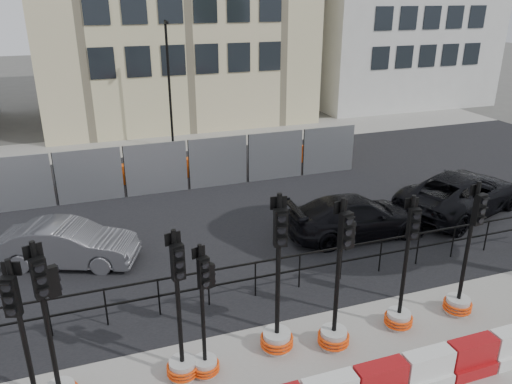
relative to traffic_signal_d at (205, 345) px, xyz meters
name	(u,v)px	position (x,y,z in m)	size (l,w,h in m)	color
ground	(273,324)	(1.85, 1.06, -0.70)	(120.00, 120.00, 0.00)	#51514C
road	(201,209)	(1.85, 8.06, -0.68)	(40.00, 14.00, 0.03)	black
sidewalk_far	(160,142)	(1.85, 17.06, -0.69)	(40.00, 4.00, 0.02)	gray
kerb_railing	(255,273)	(1.85, 2.26, -0.01)	(18.00, 0.04, 1.00)	black
heras_fencing	(198,166)	(2.41, 10.93, -0.04)	(14.33, 1.72, 2.00)	#96999E
lamp_post_far	(169,82)	(2.35, 16.04, 2.53)	(0.12, 0.56, 6.00)	black
traffic_signal_b	(57,369)	(-2.73, 0.12, 0.11)	(0.67, 0.67, 3.41)	silver
traffic_signal_c	(182,350)	(-0.45, 0.06, -0.02)	(0.64, 0.64, 3.26)	silver
traffic_signal_d	(205,345)	(0.00, 0.00, 0.00)	(0.58, 0.58, 2.93)	silver
traffic_signal_e	(277,320)	(1.61, 0.21, 0.05)	(0.71, 0.71, 3.62)	silver
traffic_signal_f	(336,314)	(2.82, -0.11, 0.13)	(0.69, 0.69, 3.49)	silver
traffic_signal_g	(401,302)	(4.53, 0.01, -0.02)	(0.64, 0.64, 3.27)	silver
traffic_signal_h	(461,288)	(6.18, 0.00, 0.00)	(0.66, 0.66, 3.37)	silver
car_b	(68,244)	(-2.54, 5.57, -0.07)	(4.00, 2.62, 1.25)	#515257
car_c	(356,217)	(5.95, 4.46, -0.05)	(4.53, 2.00, 1.29)	black
car_d	(461,193)	(10.32, 4.87, 0.02)	(5.64, 3.92, 1.43)	black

